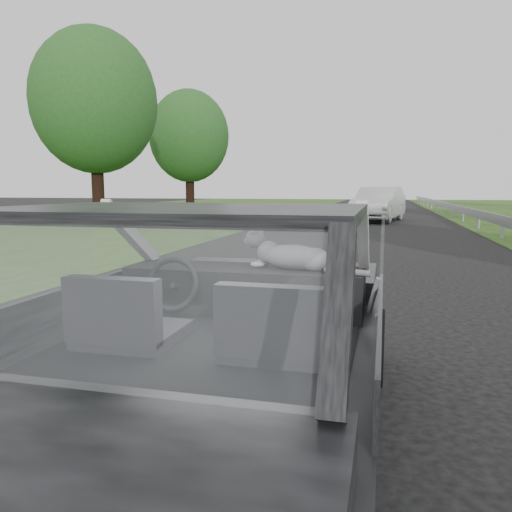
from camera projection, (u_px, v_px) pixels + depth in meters
The scene contains 10 objects.
ground at pixel (216, 454), 2.89m from camera, with size 140.00×140.00×0.00m, color #282828.
subject_car at pixel (215, 333), 2.79m from camera, with size 1.80×4.00×1.45m, color black.
dashboard at pixel (245, 289), 3.38m from camera, with size 1.58×0.45×0.30m, color black.
driver_seat at pixel (124, 314), 2.59m from camera, with size 0.50×0.72×0.42m, color black.
passenger_seat at pixel (274, 324), 2.40m from camera, with size 0.50×0.72×0.42m, color black.
steering_wheel at pixel (172, 284), 3.18m from camera, with size 0.36×0.36×0.04m, color black.
cat at pixel (294, 256), 3.25m from camera, with size 0.63×0.20×0.28m, color gray.
other_car at pixel (378, 204), 23.37m from camera, with size 1.93×4.88×1.61m, color silver.
tree_5 at pixel (96, 130), 21.14m from camera, with size 5.25×5.25×7.95m, color #25491F, non-canonical shape.
tree_6 at pixel (189, 155), 29.00m from camera, with size 4.60×4.60×6.98m, color #25491F, non-canonical shape.
Camera 1 is at (0.90, -2.57, 1.53)m, focal length 35.00 mm.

